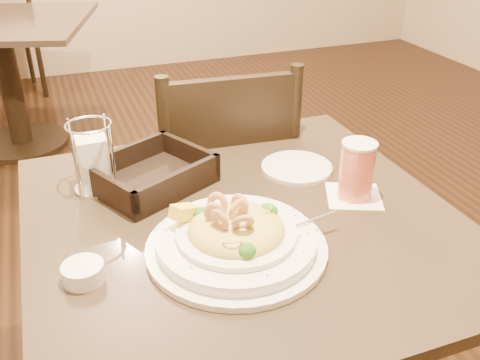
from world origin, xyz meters
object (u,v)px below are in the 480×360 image
object	(u,v)px
main_table	(243,298)
dining_chair_near	(222,192)
side_plate	(297,168)
butter_ramekin	(83,273)
bread_basket	(152,176)
pasta_bowl	(236,237)
dining_chair_far	(2,27)
napkin_caddy	(94,161)
background_table	(6,62)
drink_glass	(357,171)

from	to	relation	value
main_table	dining_chair_near	world-z (taller)	dining_chair_near
main_table	side_plate	bearing A→B (deg)	37.56
main_table	butter_ramekin	bearing A→B (deg)	-164.65
bread_basket	butter_ramekin	xyz separation A→B (m)	(-0.19, -0.30, -0.01)
side_plate	butter_ramekin	bearing A→B (deg)	-155.40
dining_chair_near	pasta_bowl	distance (m)	0.66
dining_chair_far	napkin_caddy	size ratio (longest dim) A/B	5.61
main_table	dining_chair_near	xyz separation A→B (m)	(0.11, 0.48, 0.00)
background_table	side_plate	xyz separation A→B (m)	(0.74, -2.06, 0.23)
dining_chair_near	drink_glass	world-z (taller)	dining_chair_near
main_table	pasta_bowl	xyz separation A→B (m)	(-0.06, -0.11, 0.26)
background_table	dining_chair_near	world-z (taller)	dining_chair_near
background_table	pasta_bowl	distance (m)	2.39
napkin_caddy	bread_basket	bearing A→B (deg)	-13.95
side_plate	butter_ramekin	xyz separation A→B (m)	(-0.54, -0.25, 0.01)
dining_chair_near	napkin_caddy	world-z (taller)	dining_chair_near
background_table	dining_chair_far	xyz separation A→B (m)	(-0.03, 0.89, 0.00)
dining_chair_near	main_table	bearing A→B (deg)	81.54
dining_chair_near	drink_glass	bearing A→B (deg)	111.87
dining_chair_far	butter_ramekin	world-z (taller)	dining_chair_far
dining_chair_near	bread_basket	size ratio (longest dim) A/B	2.93
drink_glass	napkin_caddy	world-z (taller)	napkin_caddy
main_table	drink_glass	xyz separation A→B (m)	(0.27, -0.01, 0.30)
bread_basket	background_table	bearing A→B (deg)	100.89
dining_chair_far	drink_glass	xyz separation A→B (m)	(0.84, -3.12, 0.29)
dining_chair_far	butter_ramekin	bearing A→B (deg)	82.55
main_table	background_table	xyz separation A→B (m)	(-0.54, 2.22, 0.00)
dining_chair_near	drink_glass	size ratio (longest dim) A/B	5.86
napkin_caddy	side_plate	distance (m)	0.49
drink_glass	butter_ramekin	xyz separation A→B (m)	(-0.61, -0.08, -0.05)
side_plate	background_table	bearing A→B (deg)	109.78
dining_chair_far	drink_glass	bearing A→B (deg)	93.49
main_table	pasta_bowl	world-z (taller)	pasta_bowl
dining_chair_far	side_plate	xyz separation A→B (m)	(0.77, -2.95, 0.23)
bread_basket	pasta_bowl	bearing A→B (deg)	-72.64
main_table	side_plate	world-z (taller)	side_plate
pasta_bowl	butter_ramekin	world-z (taller)	pasta_bowl
background_table	drink_glass	xyz separation A→B (m)	(0.81, -2.23, 0.30)
butter_ramekin	main_table	bearing A→B (deg)	15.35
main_table	napkin_caddy	bearing A→B (deg)	139.63
main_table	butter_ramekin	world-z (taller)	butter_ramekin
napkin_caddy	butter_ramekin	xyz separation A→B (m)	(-0.07, -0.33, -0.05)
dining_chair_near	bread_basket	bearing A→B (deg)	51.06
side_plate	butter_ramekin	world-z (taller)	butter_ramekin
dining_chair_far	main_table	bearing A→B (deg)	88.89
napkin_caddy	background_table	bearing A→B (deg)	97.58
main_table	dining_chair_far	world-z (taller)	dining_chair_far
background_table	dining_chair_far	size ratio (longest dim) A/B	1.20
drink_glass	butter_ramekin	size ratio (longest dim) A/B	2.09
background_table	dining_chair_far	distance (m)	0.89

